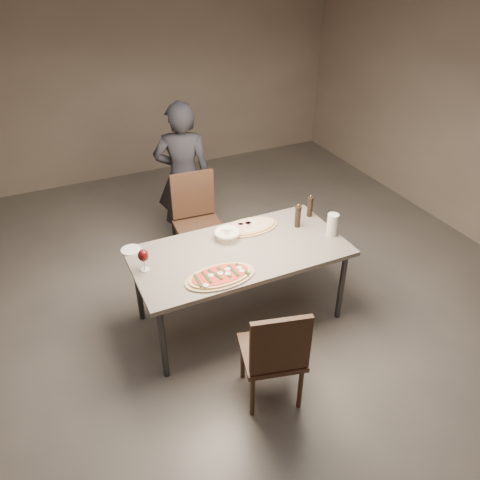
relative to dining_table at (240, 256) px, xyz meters
name	(u,v)px	position (x,y,z in m)	size (l,w,h in m)	color
room	(240,180)	(0.00, 0.00, 0.71)	(7.00, 7.00, 7.00)	#5D5650
dining_table	(240,256)	(0.00, 0.00, 0.00)	(1.80, 0.90, 0.75)	slate
zucchini_pizza	(220,276)	(-0.30, -0.28, 0.07)	(0.57, 0.31, 0.05)	tan
ham_pizza	(249,227)	(0.22, 0.28, 0.07)	(0.54, 0.30, 0.04)	tan
bread_basket	(227,234)	(-0.03, 0.20, 0.11)	(0.23, 0.23, 0.08)	beige
oil_dish	(249,226)	(0.23, 0.29, 0.07)	(0.14, 0.14, 0.02)	white
pepper_mill_left	(298,216)	(0.63, 0.13, 0.17)	(0.06, 0.06, 0.23)	black
pepper_mill_right	(310,206)	(0.83, 0.24, 0.16)	(0.06, 0.06, 0.22)	black
carafe	(332,225)	(0.83, -0.12, 0.16)	(0.10, 0.10, 0.20)	silver
wine_glass	(143,256)	(-0.80, 0.06, 0.19)	(0.08, 0.08, 0.19)	silver
side_plate	(131,250)	(-0.83, 0.38, 0.06)	(0.17, 0.17, 0.01)	white
chair_near	(275,352)	(-0.17, -0.94, -0.18)	(0.53, 0.53, 0.92)	#3F281A
chair_far	(197,216)	(-0.02, 1.00, -0.14)	(0.50, 0.50, 0.99)	#3F281A
diner	(184,177)	(-0.01, 1.40, 0.12)	(0.60, 0.39, 1.63)	black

